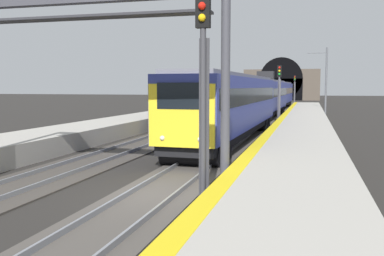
# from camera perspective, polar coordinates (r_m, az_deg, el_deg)

# --- Properties ---
(ground_plane) EXTENTS (320.00, 320.00, 0.00)m
(ground_plane) POSITION_cam_1_polar(r_m,az_deg,el_deg) (13.73, -4.81, -8.82)
(ground_plane) COLOR #282623
(platform_right) EXTENTS (112.00, 3.65, 0.99)m
(platform_right) POSITION_cam_1_polar(r_m,az_deg,el_deg) (12.83, 12.87, -7.68)
(platform_right) COLOR #ADA89E
(platform_right) RESTS_ON ground_plane
(platform_right_edge_strip) EXTENTS (112.00, 0.50, 0.01)m
(platform_right_edge_strip) POSITION_cam_1_polar(r_m,az_deg,el_deg) (12.88, 5.86, -5.25)
(platform_right_edge_strip) COLOR yellow
(platform_right_edge_strip) RESTS_ON platform_right
(track_main_line) EXTENTS (160.00, 2.67, 0.21)m
(track_main_line) POSITION_cam_1_polar(r_m,az_deg,el_deg) (13.72, -4.81, -8.65)
(track_main_line) COLOR #4C4742
(track_main_line) RESTS_ON ground_plane
(track_adjacent_line) EXTENTS (160.00, 3.20, 0.21)m
(track_adjacent_line) POSITION_cam_1_polar(r_m,az_deg,el_deg) (15.97, -21.33, -7.00)
(track_adjacent_line) COLOR #423D38
(track_adjacent_line) RESTS_ON ground_plane
(train_main_approaching) EXTENTS (60.64, 3.37, 4.99)m
(train_main_approaching) POSITION_cam_1_polar(r_m,az_deg,el_deg) (46.62, 9.60, 4.10)
(train_main_approaching) COLOR navy
(train_main_approaching) RESTS_ON ground_plane
(train_adjacent_platform) EXTENTS (36.99, 3.12, 4.91)m
(train_adjacent_platform) POSITION_cam_1_polar(r_m,az_deg,el_deg) (48.23, 4.01, 4.17)
(train_adjacent_platform) COLOR gray
(train_adjacent_platform) RESTS_ON ground_plane
(railway_signal_near) EXTENTS (0.39, 0.38, 5.67)m
(railway_signal_near) POSITION_cam_1_polar(r_m,az_deg,el_deg) (11.61, 1.47, 5.03)
(railway_signal_near) COLOR #38383D
(railway_signal_near) RESTS_ON ground_plane
(railway_signal_mid) EXTENTS (0.39, 0.38, 5.33)m
(railway_signal_mid) POSITION_cam_1_polar(r_m,az_deg,el_deg) (41.02, 11.40, 5.13)
(railway_signal_mid) COLOR #4C4C54
(railway_signal_mid) RESTS_ON ground_plane
(railway_signal_far) EXTENTS (0.39, 0.38, 5.43)m
(railway_signal_far) POSITION_cam_1_polar(r_m,az_deg,el_deg) (82.68, 13.35, 5.25)
(railway_signal_far) COLOR #4C4C54
(railway_signal_far) RESTS_ON ground_plane
(overhead_signal_gantry) EXTENTS (0.70, 9.25, 6.44)m
(overhead_signal_gantry) POSITION_cam_1_polar(r_m,az_deg,el_deg) (14.86, -13.14, 11.43)
(overhead_signal_gantry) COLOR #3F3F47
(overhead_signal_gantry) RESTS_ON ground_plane
(tunnel_portal) EXTENTS (3.11, 18.67, 10.61)m
(tunnel_portal) POSITION_cam_1_polar(r_m,az_deg,el_deg) (111.40, 11.68, 5.61)
(tunnel_portal) COLOR #51473D
(tunnel_portal) RESTS_ON ground_plane
(catenary_mast_near) EXTENTS (0.22, 2.33, 7.84)m
(catenary_mast_near) POSITION_cam_1_polar(r_m,az_deg,el_deg) (52.21, 17.19, 5.94)
(catenary_mast_near) COLOR #595B60
(catenary_mast_near) RESTS_ON ground_plane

